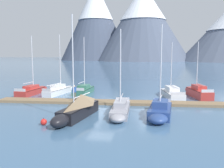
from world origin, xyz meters
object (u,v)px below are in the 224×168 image
(sailboat_outer_slip, at_px, (160,111))
(person_on_dock, at_px, (74,91))
(sailboat_mid_dock_starboard, at_px, (78,107))
(mooring_buoy_inner_mooring, at_px, (44,122))
(sailboat_mid_dock_port, at_px, (85,89))
(sailboat_far_berth, at_px, (120,109))
(sailboat_nearest_berth, at_px, (33,90))
(sailboat_second_berth, at_px, (60,90))
(sailboat_last_slip, at_px, (197,92))
(sailboat_end_of_dock, at_px, (171,93))

(sailboat_outer_slip, bearing_deg, person_on_dock, 152.92)
(sailboat_mid_dock_starboard, distance_m, sailboat_outer_slip, 7.35)
(mooring_buoy_inner_mooring, bearing_deg, sailboat_mid_dock_port, 95.58)
(sailboat_far_berth, distance_m, mooring_buoy_inner_mooring, 7.03)
(sailboat_far_berth, bearing_deg, sailboat_nearest_berth, 146.39)
(sailboat_mid_dock_port, distance_m, mooring_buoy_inner_mooring, 16.07)
(person_on_dock, bearing_deg, mooring_buoy_inner_mooring, -85.37)
(sailboat_nearest_berth, distance_m, sailboat_mid_dock_starboard, 15.22)
(sailboat_second_berth, relative_size, sailboat_far_berth, 1.06)
(sailboat_far_berth, bearing_deg, sailboat_outer_slip, -2.52)
(sailboat_last_slip, bearing_deg, sailboat_end_of_dock, -166.33)
(sailboat_far_berth, distance_m, sailboat_last_slip, 14.34)
(person_on_dock, bearing_deg, sailboat_far_berth, -38.01)
(sailboat_end_of_dock, bearing_deg, sailboat_last_slip, 13.67)
(sailboat_mid_dock_port, height_order, sailboat_end_of_dock, sailboat_mid_dock_port)
(sailboat_outer_slip, bearing_deg, sailboat_nearest_berth, 151.74)
(sailboat_end_of_dock, relative_size, sailboat_last_slip, 1.01)
(sailboat_mid_dock_starboard, relative_size, mooring_buoy_inner_mooring, 15.01)
(sailboat_mid_dock_port, distance_m, sailboat_outer_slip, 15.87)
(sailboat_outer_slip, relative_size, sailboat_end_of_dock, 1.12)
(sailboat_far_berth, bearing_deg, sailboat_second_berth, 135.55)
(sailboat_far_berth, bearing_deg, sailboat_last_slip, 53.27)
(sailboat_mid_dock_port, xyz_separation_m, sailboat_outer_slip, (10.66, -11.76, 0.05))
(sailboat_mid_dock_starboard, bearing_deg, sailboat_outer_slip, 12.60)
(sailboat_second_berth, xyz_separation_m, sailboat_far_berth, (10.29, -10.10, -0.05))
(sailboat_far_berth, xyz_separation_m, sailboat_outer_slip, (3.61, -0.16, 0.06))
(sailboat_far_berth, xyz_separation_m, sailboat_last_slip, (8.57, 11.49, 0.14))
(person_on_dock, bearing_deg, sailboat_nearest_berth, 150.29)
(sailboat_second_berth, height_order, sailboat_outer_slip, sailboat_second_berth)
(sailboat_last_slip, xyz_separation_m, person_on_dock, (-14.82, -6.61, 0.62))
(sailboat_outer_slip, bearing_deg, sailboat_last_slip, 66.91)
(sailboat_second_berth, distance_m, sailboat_last_slip, 18.92)
(sailboat_mid_dock_starboard, relative_size, sailboat_outer_slip, 1.09)
(sailboat_outer_slip, height_order, person_on_dock, sailboat_outer_slip)
(sailboat_mid_dock_starboard, height_order, person_on_dock, sailboat_mid_dock_starboard)
(sailboat_end_of_dock, bearing_deg, mooring_buoy_inner_mooring, -125.24)
(sailboat_outer_slip, distance_m, sailboat_last_slip, 12.66)
(sailboat_second_berth, relative_size, person_on_dock, 4.91)
(mooring_buoy_inner_mooring, bearing_deg, person_on_dock, 94.63)
(sailboat_far_berth, relative_size, mooring_buoy_inner_mooring, 13.29)
(sailboat_last_slip, bearing_deg, sailboat_second_berth, -175.79)
(sailboat_outer_slip, xyz_separation_m, mooring_buoy_inner_mooring, (-9.10, -4.23, -0.30))
(sailboat_nearest_berth, xyz_separation_m, sailboat_far_berth, (13.99, -9.30, -0.03))
(sailboat_end_of_dock, xyz_separation_m, mooring_buoy_inner_mooring, (-10.63, -15.04, -0.29))
(sailboat_far_berth, bearing_deg, person_on_dock, 141.99)
(sailboat_mid_dock_starboard, distance_m, sailboat_end_of_dock, 15.16)
(sailboat_last_slip, relative_size, person_on_dock, 4.29)
(sailboat_second_berth, xyz_separation_m, sailboat_last_slip, (18.87, 1.39, 0.09))
(sailboat_nearest_berth, xyz_separation_m, sailboat_mid_dock_port, (6.94, 2.30, -0.02))
(sailboat_nearest_berth, xyz_separation_m, sailboat_outer_slip, (17.60, -9.46, 0.03))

